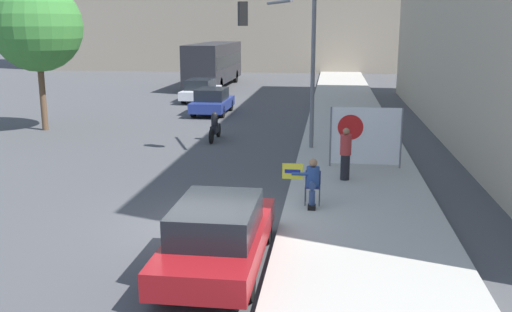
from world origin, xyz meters
TOP-DOWN VIEW (x-y plane):
  - ground_plane at (0.00, 0.00)m, footprint 160.00×160.00m
  - sidewalk_curb at (3.80, 15.00)m, footprint 4.01×90.00m
  - seated_protester at (2.49, 1.45)m, footprint 1.00×0.77m
  - jogger_on_sidewalk at (3.41, 4.09)m, footprint 0.34×0.34m
  - protest_banner at (4.07, 5.78)m, footprint 2.35×0.06m
  - traffic_light_pole at (1.28, 8.30)m, footprint 2.76×2.53m
  - parked_car_curbside at (0.77, -2.41)m, footprint 1.80×4.50m
  - car_on_road_nearest at (-3.55, 17.62)m, footprint 1.77×4.13m
  - car_on_road_midblock at (-5.42, 22.97)m, footprint 1.79×4.75m
  - city_bus_on_road at (-6.36, 31.84)m, footprint 2.55×11.26m
  - motorcycle_on_road at (-1.93, 10.44)m, footprint 0.28×2.08m
  - street_tree_near_curb at (-10.29, 11.78)m, footprint 4.06×4.06m

SIDE VIEW (x-z plane):
  - ground_plane at x=0.00m, z-range 0.00..0.00m
  - sidewalk_curb at x=3.80m, z-range 0.00..0.17m
  - motorcycle_on_road at x=-1.93m, z-range -0.08..1.13m
  - parked_car_curbside at x=0.77m, z-range 0.00..1.40m
  - car_on_road_nearest at x=-3.55m, z-range 0.00..1.42m
  - car_on_road_midblock at x=-5.42m, z-range 0.00..1.42m
  - seated_protester at x=2.49m, z-range 0.22..1.45m
  - jogger_on_sidewalk at x=3.41m, z-range 0.18..1.78m
  - protest_banner at x=4.07m, z-range 0.23..2.22m
  - city_bus_on_road at x=-6.36m, z-range 0.25..3.64m
  - traffic_light_pole at x=1.28m, z-range 1.16..6.88m
  - street_tree_near_curb at x=-10.29m, z-range 1.34..8.09m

